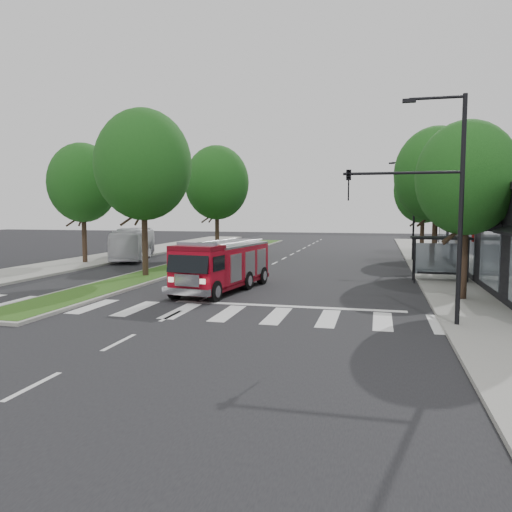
{
  "coord_description": "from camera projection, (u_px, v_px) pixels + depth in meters",
  "views": [
    {
      "loc": [
        7.77,
        -21.75,
        4.11
      ],
      "look_at": [
        1.79,
        2.61,
        1.8
      ],
      "focal_mm": 35.0,
      "sensor_mm": 36.0,
      "label": 1
    }
  ],
  "objects": [
    {
      "name": "ground",
      "position": [
        205.0,
        299.0,
        23.25
      ],
      "size": [
        140.0,
        140.0,
        0.0
      ],
      "primitive_type": "plane",
      "color": "black",
      "rests_on": "ground"
    },
    {
      "name": "sidewalk_right",
      "position": [
        458.0,
        277.0,
        29.95
      ],
      "size": [
        5.0,
        80.0,
        0.15
      ],
      "primitive_type": "cube",
      "color": "gray",
      "rests_on": "ground"
    },
    {
      "name": "sidewalk_left",
      "position": [
        64.0,
        266.0,
        36.36
      ],
      "size": [
        5.0,
        80.0,
        0.15
      ],
      "primitive_type": "cube",
      "color": "gray",
      "rests_on": "ground"
    },
    {
      "name": "median",
      "position": [
        210.0,
        258.0,
        42.08
      ],
      "size": [
        3.0,
        50.0,
        0.15
      ],
      "color": "gray",
      "rests_on": "ground"
    },
    {
      "name": "bus_shelter",
      "position": [
        440.0,
        247.0,
        28.29
      ],
      "size": [
        3.2,
        1.6,
        2.61
      ],
      "color": "black",
      "rests_on": "ground"
    },
    {
      "name": "tree_right_near",
      "position": [
        467.0,
        178.0,
        21.95
      ],
      "size": [
        4.4,
        4.4,
        8.05
      ],
      "color": "black",
      "rests_on": "ground"
    },
    {
      "name": "tree_right_mid",
      "position": [
        437.0,
        175.0,
        33.47
      ],
      "size": [
        5.6,
        5.6,
        9.72
      ],
      "color": "black",
      "rests_on": "ground"
    },
    {
      "name": "tree_right_far",
      "position": [
        423.0,
        190.0,
        43.2
      ],
      "size": [
        5.0,
        5.0,
        8.73
      ],
      "color": "black",
      "rests_on": "ground"
    },
    {
      "name": "tree_median_near",
      "position": [
        143.0,
        165.0,
        29.86
      ],
      "size": [
        5.8,
        5.8,
        10.16
      ],
      "color": "black",
      "rests_on": "ground"
    },
    {
      "name": "tree_median_far",
      "position": [
        217.0,
        183.0,
        43.43
      ],
      "size": [
        5.6,
        5.6,
        9.72
      ],
      "color": "black",
      "rests_on": "ground"
    },
    {
      "name": "tree_left_mid",
      "position": [
        83.0,
        183.0,
        37.62
      ],
      "size": [
        5.2,
        5.2,
        9.16
      ],
      "color": "black",
      "rests_on": "ground"
    },
    {
      "name": "streetlight_right_near",
      "position": [
        434.0,
        194.0,
        17.16
      ],
      "size": [
        4.08,
        0.22,
        8.0
      ],
      "color": "black",
      "rests_on": "ground"
    },
    {
      "name": "streetlight_right_far",
      "position": [
        412.0,
        206.0,
        39.73
      ],
      "size": [
        2.11,
        0.2,
        8.0
      ],
      "color": "black",
      "rests_on": "ground"
    },
    {
      "name": "fire_engine",
      "position": [
        223.0,
        266.0,
        25.32
      ],
      "size": [
        3.33,
        7.89,
        2.65
      ],
      "rotation": [
        0.0,
        0.0,
        -0.14
      ],
      "color": "#61050F",
      "rests_on": "ground"
    },
    {
      "name": "city_bus",
      "position": [
        134.0,
        244.0,
        41.48
      ],
      "size": [
        4.96,
        9.61,
        2.61
      ],
      "primitive_type": "imported",
      "rotation": [
        0.0,
        0.0,
        0.31
      ],
      "color": "silver",
      "rests_on": "ground"
    }
  ]
}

